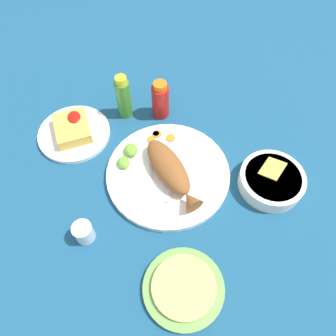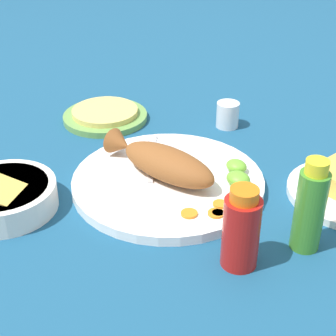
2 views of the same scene
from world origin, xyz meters
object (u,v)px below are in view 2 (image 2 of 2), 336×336
Objects in this scene: fork_near at (151,154)px; hot_sauce_bottle_red at (241,230)px; guacamole_bowl at (4,195)px; hot_sauce_bottle_green at (310,208)px; main_plate at (168,182)px; salt_cup at (228,116)px; tortilla_plate at (105,117)px; fried_fish at (162,162)px; fork_far at (175,153)px.

hot_sauce_bottle_red reaches higher than fork_near.
hot_sauce_bottle_red reaches higher than guacamole_bowl.
hot_sauce_bottle_red is 0.85× the size of hot_sauce_bottle_green.
hot_sauce_bottle_red is at bearing -13.61° from main_plate.
guacamole_bowl is at bearing -150.06° from hot_sauce_bottle_red.
hot_sauce_bottle_red is 0.46m from salt_cup.
hot_sauce_bottle_green is 0.43m from salt_cup.
main_plate is 0.32m from tortilla_plate.
fork_far is at bearing 112.91° from fried_fish.
main_plate is 1.96× the size of guacamole_bowl.
salt_cup is at bearing 111.74° from main_plate.
fried_fish is at bearing -162.91° from fork_near.
fried_fish reaches higher than guacamole_bowl.
main_plate is at bearing -169.18° from hot_sauce_bottle_green.
hot_sauce_bottle_red is at bearing -109.73° from hot_sauce_bottle_green.
guacamole_bowl is (-0.35, -0.20, -0.04)m from hot_sauce_bottle_red.
main_plate reaches higher than tortilla_plate.
tortilla_plate is at bearing -137.07° from salt_cup.
hot_sauce_bottle_red is (0.24, -0.05, 0.02)m from fried_fish.
salt_cup is at bearing 87.71° from guacamole_bowl.
fork_near reaches higher than tortilla_plate.
fork_far is at bearing 78.77° from guacamole_bowl.
fork_far is 1.39× the size of hot_sauce_bottle_red.
hot_sauce_bottle_red is 0.68× the size of tortilla_plate.
hot_sauce_bottle_green is at bearing -135.94° from fork_near.
guacamole_bowl is at bearing -60.79° from tortilla_plate.
fried_fish is 0.09m from fork_far.
fried_fish is at bearing -71.04° from salt_cup.
fork_near is 0.83× the size of fork_far.
salt_cup is (-0.33, 0.31, -0.04)m from hot_sauce_bottle_red.
salt_cup is 0.32× the size of guacamole_bowl.
fork_near is at bearing -85.50° from salt_cup.
main_plate is 0.24m from hot_sauce_bottle_red.
fried_fish is 1.65× the size of fork_near.
guacamole_bowl is at bearing 122.72° from fork_near.
tortilla_plate is (-0.20, -0.19, -0.02)m from salt_cup.
fork_far is at bearing -76.97° from salt_cup.
fork_near is 0.84× the size of guacamole_bowl.
guacamole_bowl is at bearing -123.32° from fried_fish.
tortilla_plate is (-0.22, 0.04, -0.01)m from fork_near.
guacamole_bowl is at bearing 95.59° from fork_far.
guacamole_bowl is at bearing -92.29° from salt_cup.
fried_fish is 1.62× the size of hot_sauce_bottle_green.
fork_far reaches higher than tortilla_plate.
fork_far is at bearing -0.24° from tortilla_plate.
fork_near is at bearing -176.37° from hot_sauce_bottle_green.
fried_fish is 1.36× the size of fork_far.
fork_near is at bearing -10.46° from tortilla_plate.
guacamole_bowl is (-0.02, -0.52, 0.00)m from salt_cup.
fork_far is 0.94× the size of tortilla_plate.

